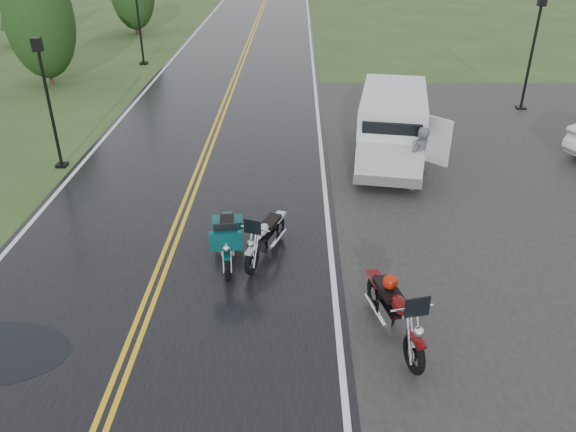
{
  "coord_description": "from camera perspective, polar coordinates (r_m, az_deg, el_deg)",
  "views": [
    {
      "loc": [
        2.98,
        -9.11,
        7.0
      ],
      "look_at": [
        2.8,
        2.0,
        1.0
      ],
      "focal_mm": 35.0,
      "sensor_mm": 36.0,
      "label": 1
    }
  ],
  "objects": [
    {
      "name": "motorcycle_teal",
      "position": [
        11.92,
        -6.23,
        -4.01
      ],
      "size": [
        1.02,
        2.26,
        1.3
      ],
      "primitive_type": null,
      "rotation": [
        0.0,
        0.0,
        0.11
      ],
      "color": "#053D3D",
      "rests_on": "ground"
    },
    {
      "name": "road",
      "position": [
        20.56,
        -7.53,
        8.28
      ],
      "size": [
        8.0,
        100.0,
        0.04
      ],
      "primitive_type": "cube",
      "color": "black",
      "rests_on": "ground"
    },
    {
      "name": "van_white",
      "position": [
        16.44,
        7.42,
        7.02
      ],
      "size": [
        2.95,
        5.76,
        2.16
      ],
      "primitive_type": null,
      "rotation": [
        0.0,
        0.0,
        -0.17
      ],
      "color": "silver",
      "rests_on": "ground"
    },
    {
      "name": "person_at_van",
      "position": [
        16.21,
        13.14,
        5.6
      ],
      "size": [
        0.8,
        0.79,
        1.85
      ],
      "primitive_type": "imported",
      "rotation": [
        0.0,
        0.0,
        3.91
      ],
      "color": "#4A4A4F",
      "rests_on": "ground"
    },
    {
      "name": "lamp_post_far_left",
      "position": [
        31.12,
        -14.95,
        18.85
      ],
      "size": [
        0.4,
        0.4,
        4.65
      ],
      "primitive_type": null,
      "color": "black",
      "rests_on": "ground"
    },
    {
      "name": "lamp_post_near_left",
      "position": [
        18.43,
        -23.07,
        10.35
      ],
      "size": [
        0.34,
        0.34,
        3.98
      ],
      "primitive_type": null,
      "color": "black",
      "rests_on": "ground"
    },
    {
      "name": "ground",
      "position": [
        11.87,
        -13.98,
        -8.76
      ],
      "size": [
        120.0,
        120.0,
        0.0
      ],
      "primitive_type": "plane",
      "color": "#2D471E",
      "rests_on": "ground"
    },
    {
      "name": "lamp_post_far_right",
      "position": [
        24.51,
        23.51,
        14.89
      ],
      "size": [
        0.38,
        0.38,
        4.44
      ],
      "primitive_type": null,
      "color": "black",
      "rests_on": "ground"
    },
    {
      "name": "motorcycle_silver",
      "position": [
        12.07,
        -3.73,
        -3.56
      ],
      "size": [
        1.43,
        2.26,
        1.25
      ],
      "primitive_type": null,
      "rotation": [
        0.0,
        0.0,
        -0.34
      ],
      "color": "#B9BEC2",
      "rests_on": "ground"
    },
    {
      "name": "tree_left_far",
      "position": [
        39.75,
        -15.45,
        20.43
      ],
      "size": [
        2.79,
        2.79,
        4.29
      ],
      "primitive_type": null,
      "color": "#1E3D19",
      "rests_on": "ground"
    },
    {
      "name": "motorcycle_red",
      "position": [
        9.83,
        12.87,
        -12.23
      ],
      "size": [
        1.44,
        2.56,
        1.43
      ],
      "primitive_type": null,
      "rotation": [
        0.0,
        0.0,
        0.24
      ],
      "color": "#56090A",
      "rests_on": "ground"
    },
    {
      "name": "tree_left_mid",
      "position": [
        28.43,
        -23.75,
        16.73
      ],
      "size": [
        3.02,
        3.02,
        4.72
      ],
      "primitive_type": null,
      "color": "#1E3D19",
      "rests_on": "ground"
    }
  ]
}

